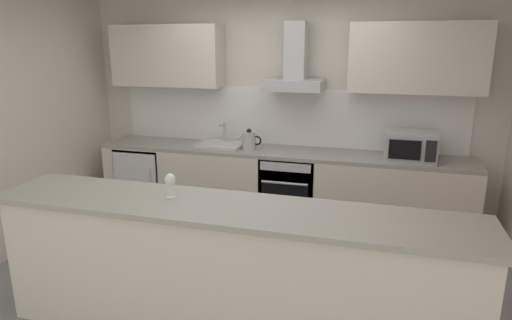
{
  "coord_description": "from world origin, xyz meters",
  "views": [
    {
      "loc": [
        1.09,
        -3.27,
        2.05
      ],
      "look_at": [
        0.04,
        0.37,
        1.05
      ],
      "focal_mm": 30.93,
      "sensor_mm": 36.0,
      "label": 1
    }
  ],
  "objects_px": {
    "refrigerator": "(148,179)",
    "wine_glass": "(170,181)",
    "microwave": "(410,146)",
    "range_hood": "(295,69)",
    "sink": "(221,144)",
    "kettle": "(249,140)",
    "oven": "(290,190)"
  },
  "relations": [
    {
      "from": "refrigerator",
      "to": "wine_glass",
      "type": "xyz_separation_m",
      "value": [
        1.33,
        -1.95,
        0.69
      ]
    },
    {
      "from": "microwave",
      "to": "range_hood",
      "type": "distance_m",
      "value": 1.44
    },
    {
      "from": "sink",
      "to": "range_hood",
      "type": "bearing_deg",
      "value": 8.21
    },
    {
      "from": "sink",
      "to": "kettle",
      "type": "distance_m",
      "value": 0.36
    },
    {
      "from": "oven",
      "to": "microwave",
      "type": "distance_m",
      "value": 1.37
    },
    {
      "from": "oven",
      "to": "kettle",
      "type": "relative_size",
      "value": 2.77
    },
    {
      "from": "refrigerator",
      "to": "kettle",
      "type": "bearing_deg",
      "value": -1.34
    },
    {
      "from": "refrigerator",
      "to": "microwave",
      "type": "height_order",
      "value": "microwave"
    },
    {
      "from": "microwave",
      "to": "wine_glass",
      "type": "bearing_deg",
      "value": -131.35
    },
    {
      "from": "refrigerator",
      "to": "sink",
      "type": "height_order",
      "value": "sink"
    },
    {
      "from": "range_hood",
      "to": "wine_glass",
      "type": "distance_m",
      "value": 2.24
    },
    {
      "from": "microwave",
      "to": "sink",
      "type": "height_order",
      "value": "microwave"
    },
    {
      "from": "oven",
      "to": "microwave",
      "type": "relative_size",
      "value": 1.6
    },
    {
      "from": "range_hood",
      "to": "kettle",
      "type": "bearing_deg",
      "value": -160.86
    },
    {
      "from": "kettle",
      "to": "range_hood",
      "type": "xyz_separation_m",
      "value": [
        0.47,
        0.16,
        0.78
      ]
    },
    {
      "from": "oven",
      "to": "refrigerator",
      "type": "relative_size",
      "value": 0.94
    },
    {
      "from": "sink",
      "to": "range_hood",
      "type": "height_order",
      "value": "range_hood"
    },
    {
      "from": "sink",
      "to": "refrigerator",
      "type": "bearing_deg",
      "value": -179.19
    },
    {
      "from": "kettle",
      "to": "range_hood",
      "type": "height_order",
      "value": "range_hood"
    },
    {
      "from": "sink",
      "to": "kettle",
      "type": "height_order",
      "value": "sink"
    },
    {
      "from": "oven",
      "to": "refrigerator",
      "type": "height_order",
      "value": "oven"
    },
    {
      "from": "kettle",
      "to": "oven",
      "type": "bearing_deg",
      "value": 4.1
    },
    {
      "from": "wine_glass",
      "to": "microwave",
      "type": "bearing_deg",
      "value": 48.65
    },
    {
      "from": "oven",
      "to": "wine_glass",
      "type": "relative_size",
      "value": 4.5
    },
    {
      "from": "microwave",
      "to": "range_hood",
      "type": "relative_size",
      "value": 0.69
    },
    {
      "from": "refrigerator",
      "to": "sink",
      "type": "bearing_deg",
      "value": 0.81
    },
    {
      "from": "microwave",
      "to": "kettle",
      "type": "relative_size",
      "value": 1.73
    },
    {
      "from": "oven",
      "to": "wine_glass",
      "type": "distance_m",
      "value": 2.11
    },
    {
      "from": "refrigerator",
      "to": "microwave",
      "type": "relative_size",
      "value": 1.7
    },
    {
      "from": "microwave",
      "to": "oven",
      "type": "bearing_deg",
      "value": 178.7
    },
    {
      "from": "refrigerator",
      "to": "wine_glass",
      "type": "relative_size",
      "value": 4.78
    },
    {
      "from": "range_hood",
      "to": "wine_glass",
      "type": "xyz_separation_m",
      "value": [
        -0.46,
        -2.08,
        -0.67
      ]
    }
  ]
}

